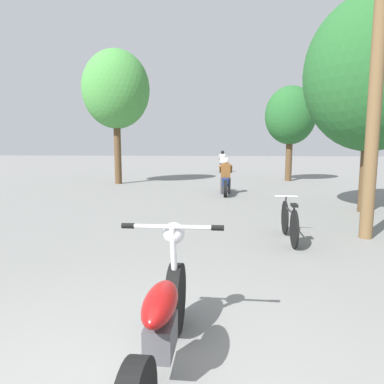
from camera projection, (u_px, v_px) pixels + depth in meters
utility_pole at (379, 45)px, 6.10m from camera, size 1.10×0.24×6.90m
roadside_tree_right_near at (373, 74)px, 8.72m from camera, size 3.44×3.10×5.57m
roadside_tree_right_far at (290, 116)px, 16.99m from camera, size 2.50×2.25×4.71m
roadside_tree_left at (116, 90)px, 15.51m from camera, size 3.06×2.76×6.07m
motorcycle_foreground at (162, 325)px, 2.54m from camera, size 0.90×2.15×1.08m
motorcycle_rider_lead at (226, 180)px, 12.54m from camera, size 0.50×2.14×1.35m
motorcycle_rider_far at (222, 164)px, 22.94m from camera, size 0.50×2.00×1.46m
bicycle_parked at (289, 221)px, 6.35m from camera, size 0.44×1.63×0.79m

